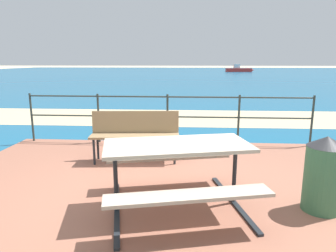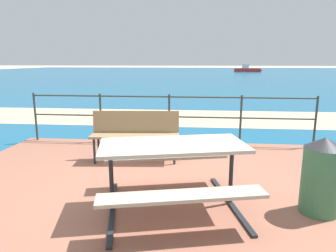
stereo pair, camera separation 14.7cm
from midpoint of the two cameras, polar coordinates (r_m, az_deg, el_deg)
The scene contains 9 objects.
ground_plane at distance 4.15m, azimuth -2.04°, elevation -13.11°, with size 240.00×240.00×0.00m, color beige.
patio_paving at distance 4.14m, azimuth -2.04°, elevation -12.74°, with size 6.40×5.20×0.06m, color #935B47.
sea_water at distance 43.76m, azimuth 5.06°, elevation 9.81°, with size 90.00×90.00×0.01m, color #145B84.
beach_strip at distance 9.66m, azimuth 2.52°, elevation 1.62°, with size 54.00×2.92×0.01m, color tan.
picnic_table at distance 3.50m, azimuth 2.15°, elevation -6.45°, with size 1.96×1.85×0.79m.
park_bench at distance 5.25m, azimuth -5.39°, elevation -0.83°, with size 1.54×0.53×0.86m.
railing_fence at distance 6.28m, azimuth 0.90°, elevation 2.58°, with size 5.94×0.04×1.05m.
trash_bin at distance 3.89m, azimuth 28.10°, elevation -8.30°, with size 0.44×0.44×0.89m.
boat_near at distance 53.82m, azimuth 14.93°, elevation 10.31°, with size 4.86×1.40×1.30m.
Camera 2 is at (0.59, -3.71, 1.77)m, focal length 32.13 mm.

